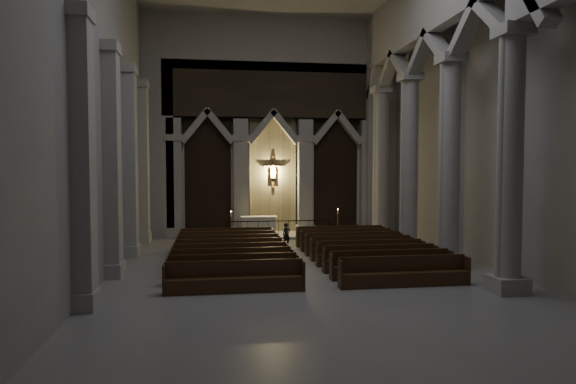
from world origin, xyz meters
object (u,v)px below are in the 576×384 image
Objects in this scene: altar at (259,225)px; pews at (299,256)px; altar_rail at (278,227)px; candle_stand_right at (338,230)px; candle_stand_left at (231,233)px; worshipper at (286,235)px.

altar reaches higher than pews.
altar_rail is 3.25m from candle_stand_right.
altar is at bearing 167.66° from candle_stand_right.
pews is at bearing -69.37° from candle_stand_left.
candle_stand_left is 5.67m from candle_stand_right.
altar is 1.25× the size of candle_stand_left.
pews is at bearing -90.00° from altar_rail.
altar_rail is 3.43× the size of candle_stand_right.
candle_stand_left is at bearing -142.08° from altar.
candle_stand_right is at bearing 19.28° from worshipper.
altar_rail is at bearing -174.39° from candle_stand_right.
candle_stand_right reaches higher than candle_stand_left.
pews is at bearing -115.50° from candle_stand_right.
worshipper is at bearing -39.64° from candle_stand_left.
altar_rail reaches higher than pews.
worshipper is at bearing -142.32° from candle_stand_right.
altar is at bearing 96.78° from pews.
candle_stand_right is (5.66, 0.28, 0.01)m from candle_stand_left.
candle_stand_left is at bearing 179.24° from altar_rail.
pews is at bearing -83.22° from altar.
candle_stand_right is 0.16× the size of pews.
candle_stand_right is at bearing 5.61° from altar_rail.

